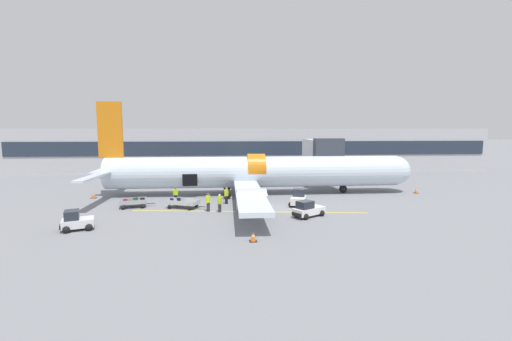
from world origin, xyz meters
The scene contains 18 objects.
ground_plane centered at (0.00, 0.00, 0.00)m, with size 500.00×500.00×0.00m, color slate.
apron_marking_line centered at (-3.58, -1.58, 0.00)m, with size 22.70×3.18×0.01m.
terminal_strip centered at (0.00, 34.77, 4.10)m, with size 91.77×10.03×8.19m.
jet_bridge_stub centered at (7.77, 13.52, 5.00)m, with size 3.79×10.08×6.79m.
airplane centered at (-2.53, 7.56, 2.69)m, with size 39.56×35.15×11.14m.
baggage_tug_lead centered at (1.71, -4.05, 0.65)m, with size 3.31×2.72×1.52m.
baggage_tug_mid centered at (1.83, 0.62, 0.72)m, with size 2.32×2.75×1.73m.
baggage_tug_rear centered at (-17.48, -6.46, 0.67)m, with size 2.77×2.50×1.57m.
baggage_cart_loading centered at (-10.05, 0.60, 0.44)m, with size 4.07×2.61×0.98m.
baggage_cart_queued centered at (-15.15, 1.45, 0.46)m, with size 3.63×2.56×0.92m.
ground_crew_loader_a centered at (-5.67, 2.18, 0.94)m, with size 0.57×0.57×1.78m.
ground_crew_loader_b centered at (-11.21, 3.46, 0.88)m, with size 0.58×0.46×1.67m.
ground_crew_driver centered at (-6.31, -1.52, 0.92)m, with size 0.44×0.61×1.76m.
ground_crew_supervisor centered at (-7.42, -1.12, 0.96)m, with size 0.57×0.59×1.82m.
safety_cone_nose centered at (18.01, 6.46, 0.34)m, with size 0.51×0.51×0.72m.
safety_cone_engine_left centered at (-3.79, -10.53, 0.34)m, with size 0.55×0.55×0.72m.
safety_cone_wingtip centered at (-1.75, -0.65, 0.32)m, with size 0.52×0.52×0.69m.
safety_cone_tail centered at (-21.06, 6.69, 0.33)m, with size 0.60×0.60×0.70m.
Camera 1 is at (-5.58, -33.89, 7.78)m, focal length 24.00 mm.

